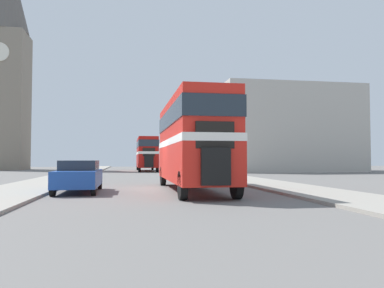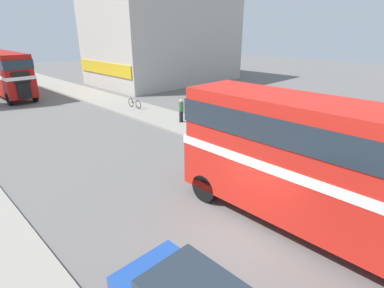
% 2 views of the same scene
% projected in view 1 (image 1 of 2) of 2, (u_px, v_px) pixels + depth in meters
% --- Properties ---
extents(ground_plane, '(120.00, 120.00, 0.00)m').
position_uv_depth(ground_plane, '(158.00, 189.00, 19.49)').
color(ground_plane, slate).
extents(sidewalk_right, '(3.50, 120.00, 0.12)m').
position_uv_depth(sidewalk_right, '(280.00, 186.00, 20.63)').
color(sidewalk_right, gray).
rests_on(sidewalk_right, ground_plane).
extents(sidewalk_left, '(3.50, 120.00, 0.12)m').
position_uv_depth(sidewalk_left, '(21.00, 189.00, 18.36)').
color(sidewalk_left, gray).
rests_on(sidewalk_left, ground_plane).
extents(double_decker_bus, '(2.41, 10.15, 4.36)m').
position_uv_depth(double_decker_bus, '(192.00, 138.00, 18.37)').
color(double_decker_bus, red).
rests_on(double_decker_bus, ground_plane).
extents(bus_distant, '(2.42, 11.07, 4.27)m').
position_uv_depth(bus_distant, '(147.00, 152.00, 49.05)').
color(bus_distant, '#B2140F').
rests_on(bus_distant, ground_plane).
extents(car_parked_near, '(1.85, 4.39, 1.49)m').
position_uv_depth(car_parked_near, '(79.00, 176.00, 17.43)').
color(car_parked_near, '#1E479E').
rests_on(car_parked_near, ground_plane).
extents(pedestrian_walking, '(0.33, 0.33, 1.64)m').
position_uv_depth(pedestrian_walking, '(230.00, 165.00, 31.14)').
color(pedestrian_walking, '#282833').
rests_on(pedestrian_walking, sidewalk_right).
extents(bicycle_on_pavement, '(0.05, 1.76, 0.78)m').
position_uv_depth(bicycle_on_pavement, '(214.00, 170.00, 36.79)').
color(bicycle_on_pavement, black).
rests_on(bicycle_on_pavement, sidewalk_right).
extents(church_tower, '(6.18, 6.18, 32.60)m').
position_uv_depth(church_tower, '(6.00, 56.00, 54.61)').
color(church_tower, gray).
rests_on(church_tower, ground_plane).
extents(shop_building_block, '(17.28, 10.90, 10.60)m').
position_uv_depth(shop_building_block, '(283.00, 130.00, 48.19)').
color(shop_building_block, '#B2ADA3').
rests_on(shop_building_block, ground_plane).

